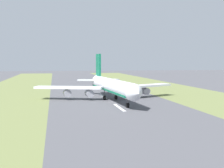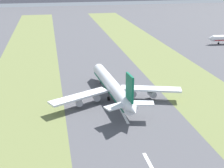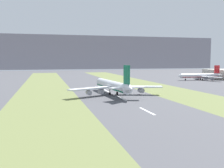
% 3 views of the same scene
% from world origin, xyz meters
% --- Properties ---
extents(ground_plane, '(800.00, 800.00, 0.00)m').
position_xyz_m(ground_plane, '(0.00, 0.00, 0.00)').
color(ground_plane, '#4C4C51').
extents(grass_median_west, '(40.00, 600.00, 0.01)m').
position_xyz_m(grass_median_west, '(-45.00, 0.00, 0.00)').
color(grass_median_west, olive).
rests_on(grass_median_west, ground).
extents(centreline_dash_near, '(1.20, 18.00, 0.01)m').
position_xyz_m(centreline_dash_near, '(0.00, -65.87, 0.01)').
color(centreline_dash_near, silver).
rests_on(centreline_dash_near, ground).
extents(centreline_dash_mid, '(1.20, 18.00, 0.01)m').
position_xyz_m(centreline_dash_mid, '(0.00, -25.87, 0.01)').
color(centreline_dash_mid, silver).
rests_on(centreline_dash_mid, ground).
extents(centreline_dash_far, '(1.20, 18.00, 0.01)m').
position_xyz_m(centreline_dash_far, '(0.00, 14.13, 0.01)').
color(centreline_dash_far, silver).
rests_on(centreline_dash_far, ground).
extents(airplane_main_jet, '(63.93, 67.22, 20.20)m').
position_xyz_m(airplane_main_jet, '(-0.93, -7.77, 6.02)').
color(airplane_main_jet, silver).
rests_on(airplane_main_jet, ground).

